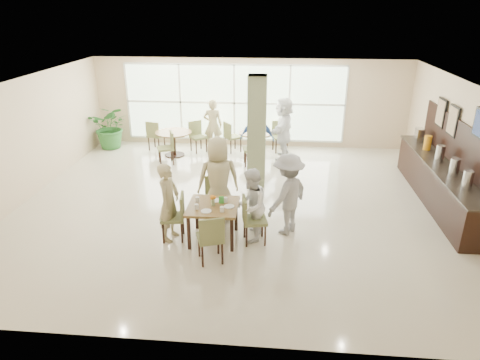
# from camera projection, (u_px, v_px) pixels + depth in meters

# --- Properties ---
(ground) EXTENTS (10.00, 10.00, 0.00)m
(ground) POSITION_uv_depth(u_px,v_px,m) (236.00, 203.00, 10.07)
(ground) COLOR beige
(ground) RESTS_ON ground
(room_shell) EXTENTS (10.00, 10.00, 10.00)m
(room_shell) POSITION_uv_depth(u_px,v_px,m) (236.00, 134.00, 9.42)
(room_shell) COLOR white
(room_shell) RESTS_ON ground
(window_bank) EXTENTS (7.00, 0.04, 7.00)m
(window_bank) POSITION_uv_depth(u_px,v_px,m) (234.00, 103.00, 13.68)
(window_bank) COLOR silver
(window_bank) RESTS_ON ground
(column) EXTENTS (0.45, 0.45, 2.80)m
(column) POSITION_uv_depth(u_px,v_px,m) (257.00, 132.00, 10.60)
(column) COLOR #707A55
(column) RESTS_ON ground
(main_table) EXTENTS (0.97, 0.97, 0.75)m
(main_table) POSITION_uv_depth(u_px,v_px,m) (213.00, 209.00, 8.30)
(main_table) COLOR brown
(main_table) RESTS_ON ground
(round_table_left) EXTENTS (1.10, 1.10, 0.75)m
(round_table_left) POSITION_uv_depth(u_px,v_px,m) (174.00, 137.00, 13.03)
(round_table_left) COLOR brown
(round_table_left) RESTS_ON ground
(round_table_right) EXTENTS (1.04, 1.04, 0.75)m
(round_table_right) POSITION_uv_depth(u_px,v_px,m) (256.00, 138.00, 12.98)
(round_table_right) COLOR brown
(round_table_right) RESTS_ON ground
(chairs_main_table) EXTENTS (2.14, 2.11, 0.95)m
(chairs_main_table) POSITION_uv_depth(u_px,v_px,m) (213.00, 218.00, 8.37)
(chairs_main_table) COLOR #606638
(chairs_main_table) RESTS_ON ground
(chairs_table_left) EXTENTS (1.96, 1.83, 0.95)m
(chairs_table_left) POSITION_uv_depth(u_px,v_px,m) (173.00, 140.00, 13.12)
(chairs_table_left) COLOR #606638
(chairs_table_left) RESTS_ON ground
(chairs_table_right) EXTENTS (2.08, 1.85, 0.95)m
(chairs_table_right) POSITION_uv_depth(u_px,v_px,m) (255.00, 141.00, 13.04)
(chairs_table_right) COLOR #606638
(chairs_table_right) RESTS_ON ground
(tabletop_clutter) EXTENTS (0.79, 0.69, 0.21)m
(tabletop_clutter) POSITION_uv_depth(u_px,v_px,m) (214.00, 203.00, 8.22)
(tabletop_clutter) COLOR white
(tabletop_clutter) RESTS_ON main_table
(buffet_counter) EXTENTS (0.64, 4.70, 1.95)m
(buffet_counter) POSITION_uv_depth(u_px,v_px,m) (439.00, 180.00, 9.93)
(buffet_counter) COLOR black
(buffet_counter) RESTS_ON ground
(framed_art_a) EXTENTS (0.05, 0.55, 0.70)m
(framed_art_a) POSITION_uv_depth(u_px,v_px,m) (453.00, 121.00, 9.87)
(framed_art_a) COLOR black
(framed_art_a) RESTS_ON ground
(framed_art_b) EXTENTS (0.05, 0.55, 0.70)m
(framed_art_b) POSITION_uv_depth(u_px,v_px,m) (441.00, 113.00, 10.60)
(framed_art_b) COLOR black
(framed_art_b) RESTS_ON ground
(potted_plant) EXTENTS (1.33, 1.33, 1.41)m
(potted_plant) POSITION_uv_depth(u_px,v_px,m) (111.00, 127.00, 13.67)
(potted_plant) COLOR #2B6C2C
(potted_plant) RESTS_ON ground
(teen_left) EXTENTS (0.49, 0.64, 1.58)m
(teen_left) POSITION_uv_depth(u_px,v_px,m) (169.00, 202.00, 8.30)
(teen_left) COLOR tan
(teen_left) RESTS_ON ground
(teen_far) EXTENTS (1.01, 0.74, 1.85)m
(teen_far) POSITION_uv_depth(u_px,v_px,m) (219.00, 179.00, 9.02)
(teen_far) COLOR tan
(teen_far) RESTS_ON ground
(teen_right) EXTENTS (0.62, 0.76, 1.49)m
(teen_right) POSITION_uv_depth(u_px,v_px,m) (251.00, 206.00, 8.27)
(teen_right) COLOR white
(teen_right) RESTS_ON ground
(teen_standing) EXTENTS (1.16, 1.25, 1.69)m
(teen_standing) POSITION_uv_depth(u_px,v_px,m) (288.00, 194.00, 8.51)
(teen_standing) COLOR #949496
(teen_standing) RESTS_ON ground
(adult_a) EXTENTS (1.03, 0.66, 1.65)m
(adult_a) POSITION_uv_depth(u_px,v_px,m) (257.00, 139.00, 12.05)
(adult_a) COLOR #3D68B7
(adult_a) RESTS_ON ground
(adult_b) EXTENTS (0.96, 1.79, 1.85)m
(adult_b) POSITION_uv_depth(u_px,v_px,m) (284.00, 128.00, 12.70)
(adult_b) COLOR white
(adult_b) RESTS_ON ground
(adult_standing) EXTENTS (0.60, 0.40, 1.64)m
(adult_standing) POSITION_uv_depth(u_px,v_px,m) (213.00, 125.00, 13.41)
(adult_standing) COLOR tan
(adult_standing) RESTS_ON ground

